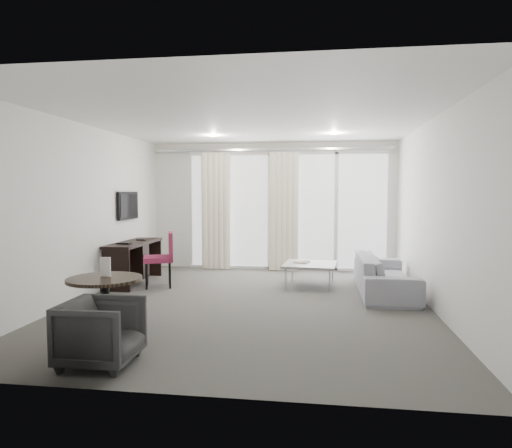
# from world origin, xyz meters

# --- Properties ---
(floor) EXTENTS (5.00, 6.00, 0.00)m
(floor) POSITION_xyz_m (0.00, 0.00, 0.00)
(floor) COLOR #4E4B47
(floor) RESTS_ON ground
(ceiling) EXTENTS (5.00, 6.00, 0.00)m
(ceiling) POSITION_xyz_m (0.00, 0.00, 2.60)
(ceiling) COLOR white
(ceiling) RESTS_ON ground
(wall_left) EXTENTS (0.00, 6.00, 2.60)m
(wall_left) POSITION_xyz_m (-2.50, 0.00, 1.30)
(wall_left) COLOR silver
(wall_left) RESTS_ON ground
(wall_right) EXTENTS (0.00, 6.00, 2.60)m
(wall_right) POSITION_xyz_m (2.50, 0.00, 1.30)
(wall_right) COLOR silver
(wall_right) RESTS_ON ground
(wall_front) EXTENTS (5.00, 0.00, 2.60)m
(wall_front) POSITION_xyz_m (0.00, -3.00, 1.30)
(wall_front) COLOR silver
(wall_front) RESTS_ON ground
(window_panel) EXTENTS (4.00, 0.02, 2.38)m
(window_panel) POSITION_xyz_m (0.30, 2.98, 1.20)
(window_panel) COLOR white
(window_panel) RESTS_ON ground
(window_frame) EXTENTS (4.10, 0.06, 2.44)m
(window_frame) POSITION_xyz_m (0.30, 2.97, 1.20)
(window_frame) COLOR white
(window_frame) RESTS_ON ground
(curtain_left) EXTENTS (0.60, 0.20, 2.38)m
(curtain_left) POSITION_xyz_m (-1.15, 2.82, 1.20)
(curtain_left) COLOR white
(curtain_left) RESTS_ON ground
(curtain_right) EXTENTS (0.60, 0.20, 2.38)m
(curtain_right) POSITION_xyz_m (0.25, 2.82, 1.20)
(curtain_right) COLOR white
(curtain_right) RESTS_ON ground
(curtain_track) EXTENTS (4.80, 0.04, 0.04)m
(curtain_track) POSITION_xyz_m (0.00, 2.82, 2.45)
(curtain_track) COLOR #B2B2B7
(curtain_track) RESTS_ON ceiling
(downlight_a) EXTENTS (0.12, 0.12, 0.02)m
(downlight_a) POSITION_xyz_m (-0.90, 1.60, 2.59)
(downlight_a) COLOR #FFE0B2
(downlight_a) RESTS_ON ceiling
(downlight_b) EXTENTS (0.12, 0.12, 0.02)m
(downlight_b) POSITION_xyz_m (1.20, 1.60, 2.59)
(downlight_b) COLOR #FFE0B2
(downlight_b) RESTS_ON ceiling
(desk) EXTENTS (0.48, 1.54, 0.72)m
(desk) POSITION_xyz_m (-2.24, 1.18, 0.36)
(desk) COLOR black
(desk) RESTS_ON floor
(tv) EXTENTS (0.05, 0.80, 0.50)m
(tv) POSITION_xyz_m (-2.46, 1.45, 1.35)
(tv) COLOR black
(tv) RESTS_ON wall_left
(desk_chair) EXTENTS (0.63, 0.62, 0.92)m
(desk_chair) POSITION_xyz_m (-1.71, 0.93, 0.46)
(desk_chair) COLOR #8D2348
(desk_chair) RESTS_ON floor
(round_table) EXTENTS (0.88, 0.88, 0.65)m
(round_table) POSITION_xyz_m (-1.37, -1.67, 0.33)
(round_table) COLOR black
(round_table) RESTS_ON floor
(menu_card) EXTENTS (0.12, 0.03, 0.22)m
(menu_card) POSITION_xyz_m (-1.39, -1.61, 0.72)
(menu_card) COLOR white
(menu_card) RESTS_ON round_table
(tub_armchair) EXTENTS (0.68, 0.66, 0.61)m
(tub_armchair) POSITION_xyz_m (-1.00, -2.48, 0.30)
(tub_armchair) COLOR #2B2B2B
(tub_armchair) RESTS_ON floor
(coffee_table) EXTENTS (0.94, 0.94, 0.39)m
(coffee_table) POSITION_xyz_m (0.82, 1.34, 0.19)
(coffee_table) COLOR gray
(coffee_table) RESTS_ON floor
(remote) EXTENTS (0.10, 0.18, 0.02)m
(remote) POSITION_xyz_m (0.74, 1.46, 0.36)
(remote) COLOR black
(remote) RESTS_ON coffee_table
(magazine) EXTENTS (0.31, 0.35, 0.02)m
(magazine) POSITION_xyz_m (0.68, 1.44, 0.36)
(magazine) COLOR gray
(magazine) RESTS_ON coffee_table
(sofa) EXTENTS (0.80, 2.05, 0.60)m
(sofa) POSITION_xyz_m (2.00, 0.94, 0.30)
(sofa) COLOR gray
(sofa) RESTS_ON floor
(terrace_slab) EXTENTS (5.60, 3.00, 0.12)m
(terrace_slab) POSITION_xyz_m (0.30, 4.50, -0.06)
(terrace_slab) COLOR #4D4D50
(terrace_slab) RESTS_ON ground
(rattan_chair_a) EXTENTS (0.64, 0.64, 0.80)m
(rattan_chair_a) POSITION_xyz_m (1.10, 4.03, 0.40)
(rattan_chair_a) COLOR #432E18
(rattan_chair_a) RESTS_ON terrace_slab
(rattan_chair_b) EXTENTS (0.76, 0.76, 0.88)m
(rattan_chair_b) POSITION_xyz_m (1.65, 4.84, 0.44)
(rattan_chair_b) COLOR #432E18
(rattan_chair_b) RESTS_ON terrace_slab
(rattan_table) EXTENTS (0.68, 0.68, 0.52)m
(rattan_table) POSITION_xyz_m (1.24, 4.05, 0.26)
(rattan_table) COLOR #432E18
(rattan_table) RESTS_ON terrace_slab
(balustrade) EXTENTS (5.50, 0.06, 1.05)m
(balustrade) POSITION_xyz_m (0.30, 5.95, 0.50)
(balustrade) COLOR #B2B2B7
(balustrade) RESTS_ON terrace_slab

